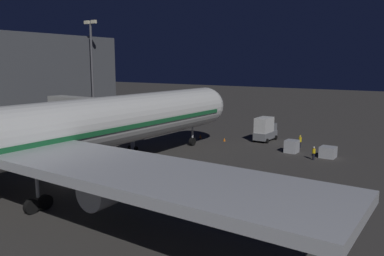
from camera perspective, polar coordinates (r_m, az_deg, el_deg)
ground_plane at (r=41.83m, az=-16.65°, el=-7.44°), size 320.00×320.00×0.00m
jet_bridge at (r=57.64m, az=-12.75°, el=2.85°), size 19.41×3.40×7.04m
apron_floodlight_mast at (r=75.93m, az=-14.37°, el=8.68°), size 2.90×0.50×19.62m
cargo_truck_aft at (r=61.23m, az=10.63°, el=-0.15°), size 2.36×4.77×3.70m
baggage_container_near_belt at (r=52.66m, az=19.22°, el=-3.34°), size 1.86×1.87×1.41m
baggage_container_mid_row at (r=54.17m, az=14.33°, el=-2.61°), size 1.61×1.70×1.69m
ground_crew_near_nose_gear at (r=50.78m, az=17.33°, el=-3.43°), size 0.40×0.40×1.70m
ground_crew_by_belt_loader at (r=57.55m, az=15.48°, el=-1.81°), size 0.40×0.40×1.81m
traffic_cone_nose_port at (r=60.39m, az=4.74°, el=-1.67°), size 0.36×0.36×0.55m
traffic_cone_nose_starboard at (r=62.64m, az=1.24°, el=-1.24°), size 0.36×0.36×0.55m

